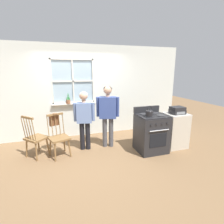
# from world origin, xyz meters

# --- Properties ---
(ground_plane) EXTENTS (16.00, 16.00, 0.00)m
(ground_plane) POSITION_xyz_m (0.00, 0.00, 0.00)
(ground_plane) COLOR brown
(wall_back) EXTENTS (6.40, 0.16, 2.70)m
(wall_back) POSITION_xyz_m (0.01, 1.40, 1.33)
(wall_back) COLOR silver
(wall_back) RESTS_ON ground_plane
(chair_by_window) EXTENTS (0.53, 0.52, 1.00)m
(chair_by_window) POSITION_xyz_m (-0.72, 0.16, 0.45)
(chair_by_window) COLOR olive
(chair_by_window) RESTS_ON ground_plane
(chair_near_wall) EXTENTS (0.58, 0.58, 1.00)m
(chair_near_wall) POSITION_xyz_m (-1.23, 0.29, 0.45)
(chair_near_wall) COLOR olive
(chair_near_wall) RESTS_ON ground_plane
(person_elderly_left) EXTENTS (0.53, 0.28, 1.47)m
(person_elderly_left) POSITION_xyz_m (-0.08, 0.34, 0.89)
(person_elderly_left) COLOR black
(person_elderly_left) RESTS_ON ground_plane
(person_teen_center) EXTENTS (0.58, 0.33, 1.60)m
(person_teen_center) POSITION_xyz_m (0.51, 0.33, 0.98)
(person_teen_center) COLOR #4C4C51
(person_teen_center) RESTS_ON ground_plane
(stove) EXTENTS (0.70, 0.68, 1.08)m
(stove) POSITION_xyz_m (1.46, -0.24, 0.47)
(stove) COLOR #232326
(stove) RESTS_ON ground_plane
(kettle) EXTENTS (0.21, 0.17, 0.25)m
(kettle) POSITION_xyz_m (1.31, -0.37, 1.02)
(kettle) COLOR black
(kettle) RESTS_ON stove
(potted_plant) EXTENTS (0.12, 0.12, 0.33)m
(potted_plant) POSITION_xyz_m (-0.39, 1.31, 1.15)
(potted_plant) COLOR #935B3D
(potted_plant) RESTS_ON wall_back
(handbag) EXTENTS (0.24, 0.23, 0.31)m
(handbag) POSITION_xyz_m (-0.80, 0.38, 0.83)
(handbag) COLOR brown
(handbag) RESTS_ON chair_by_window
(side_counter) EXTENTS (0.55, 0.50, 0.90)m
(side_counter) POSITION_xyz_m (2.18, -0.22, 0.45)
(side_counter) COLOR beige
(side_counter) RESTS_ON ground_plane
(stereo) EXTENTS (0.34, 0.29, 0.18)m
(stereo) POSITION_xyz_m (2.18, -0.24, 0.99)
(stereo) COLOR #232326
(stereo) RESTS_ON side_counter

